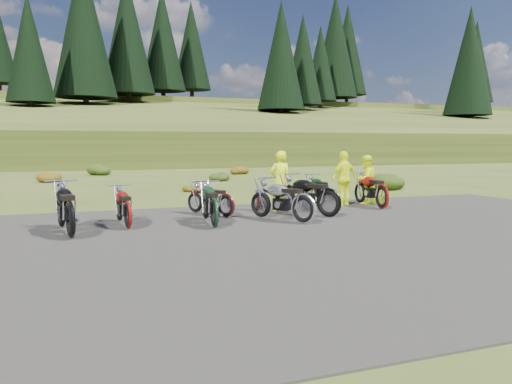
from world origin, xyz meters
name	(u,v)px	position (x,y,z in m)	size (l,w,h in m)	color
ground	(282,224)	(0.00, 0.00, 0.00)	(300.00, 300.00, 0.00)	#354617
gravel_pad	(317,237)	(0.00, -2.00, 0.00)	(20.00, 12.00, 0.04)	black
hill_slope	(116,160)	(0.00, 50.00, 0.00)	(300.00, 46.00, 3.00)	#313C14
hill_plateau	(94,152)	(0.00, 110.00, 0.00)	(300.00, 90.00, 9.17)	#313C14
conifer_21	(29,48)	(-9.00, 50.00, 12.56)	(5.28, 5.28, 14.00)	black
conifer_22	(83,25)	(-3.00, 56.00, 16.77)	(7.92, 7.92, 20.00)	black
conifer_23	(127,33)	(3.00, 62.00, 17.47)	(7.48, 7.48, 19.00)	black
conifer_24	(162,39)	(9.00, 68.00, 18.16)	(7.04, 7.04, 18.00)	black
conifer_25	(191,46)	(15.00, 74.00, 18.66)	(6.60, 6.60, 17.00)	black
conifer_26	(281,55)	(21.00, 49.00, 13.37)	(6.16, 6.16, 16.00)	black
conifer_27	(303,60)	(27.00, 55.00, 14.06)	(5.72, 5.72, 15.00)	black
conifer_28	(320,63)	(33.00, 61.00, 14.76)	(5.28, 5.28, 14.00)	black
conifer_29	(335,46)	(39.00, 67.00, 18.97)	(7.92, 7.92, 20.00)	black
conifer_30	(347,50)	(45.00, 73.00, 19.66)	(7.48, 7.48, 19.00)	black
conifer_31	(469,61)	(51.00, 48.00, 14.18)	(7.04, 7.04, 18.00)	black
conifer_32	(471,64)	(57.00, 54.00, 14.87)	(6.60, 6.60, 17.00)	black
conifer_33	(472,67)	(63.00, 60.00, 15.56)	(6.16, 6.16, 16.00)	black
conifer_34	(473,69)	(69.00, 66.00, 16.26)	(5.72, 5.72, 15.00)	black
conifer_35	(474,71)	(75.00, 72.00, 16.95)	(5.28, 5.28, 14.00)	black
conifer_36	(476,62)	(81.00, 78.00, 20.16)	(7.92, 7.92, 20.00)	black
shrub_2	(49,175)	(-6.20, 16.60, 0.38)	(1.30, 1.30, 0.77)	#683B0D
shrub_3	(100,168)	(-3.30, 21.90, 0.46)	(1.56, 1.56, 0.92)	#1A320C
shrub_4	(188,186)	(-0.40, 9.20, 0.23)	(0.77, 0.77, 0.45)	#683B0D
shrub_5	(219,175)	(2.50, 14.50, 0.31)	(1.03, 1.03, 0.61)	#1A320C
shrub_6	(238,168)	(5.40, 19.80, 0.38)	(1.30, 1.30, 0.77)	#683B0D
shrub_7	(388,179)	(8.30, 7.10, 0.46)	(1.56, 1.56, 0.92)	#1A320C
shrub_8	(376,176)	(11.20, 12.40, 0.23)	(0.77, 0.77, 0.45)	#683B0D
motorcycle_0	(71,239)	(-5.14, -0.35, 0.00)	(2.32, 0.77, 1.22)	black
motorcycle_1	(128,230)	(-3.85, 0.41, 0.00)	(1.93, 0.64, 1.01)	maroon
motorcycle_2	(215,229)	(-1.85, -0.17, 0.00)	(2.10, 0.70, 1.10)	black
motorcycle_3	(303,225)	(0.47, -0.33, 0.00)	(2.22, 0.74, 1.16)	#B6B6BB
motorcycle_4	(226,218)	(-1.07, 1.46, 0.00)	(1.86, 0.62, 0.98)	#440B0B
motorcycle_5	(329,218)	(1.63, 0.46, 0.00)	(2.28, 0.76, 1.20)	black
motorcycle_6	(382,210)	(4.03, 1.40, 0.00)	(2.21, 0.74, 1.16)	maroon
motorcycle_7	(326,207)	(2.70, 2.60, 0.00)	(1.95, 0.65, 1.02)	black
person_middle	(280,182)	(0.82, 2.04, 0.92)	(0.67, 0.44, 1.83)	#D9EB0C
person_right_a	(366,180)	(4.24, 2.65, 0.83)	(0.81, 0.63, 1.66)	#D9EB0C
person_right_b	(344,179)	(3.36, 2.58, 0.90)	(1.06, 0.44, 1.80)	#D9EB0C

